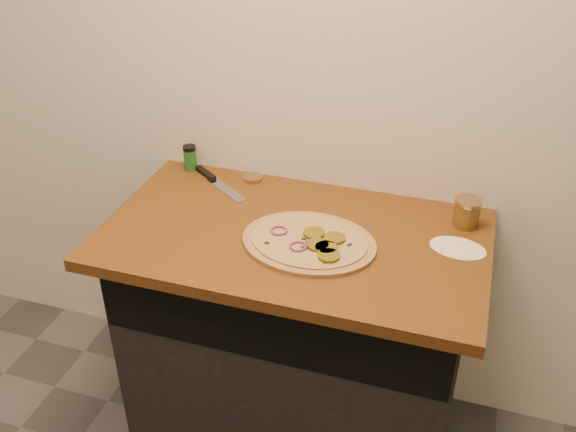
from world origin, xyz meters
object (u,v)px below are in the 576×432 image
(chefs_knife, at_px, (215,181))
(salsa_jar, at_px, (467,212))
(pizza, at_px, (310,242))
(spice_shaker, at_px, (190,158))

(chefs_knife, height_order, salsa_jar, salsa_jar)
(pizza, distance_m, salsa_jar, 0.51)
(pizza, distance_m, chefs_knife, 0.51)
(salsa_jar, xyz_separation_m, spice_shaker, (-0.99, 0.08, 0.00))
(pizza, bearing_deg, salsa_jar, 30.32)
(chefs_knife, height_order, spice_shaker, spice_shaker)
(pizza, xyz_separation_m, spice_shaker, (-0.55, 0.34, 0.04))
(chefs_knife, bearing_deg, pizza, -32.70)
(chefs_knife, distance_m, spice_shaker, 0.14)
(spice_shaker, bearing_deg, pizza, -31.41)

